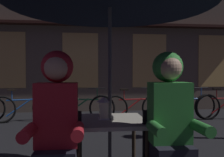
% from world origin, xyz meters
% --- Properties ---
extents(cafe_table, '(0.72, 0.72, 0.74)m').
position_xyz_m(cafe_table, '(0.00, 0.00, 0.64)').
color(cafe_table, '#B2AD9E').
rests_on(cafe_table, ground_plane).
extents(lantern, '(0.11, 0.11, 0.23)m').
position_xyz_m(lantern, '(-0.06, 0.01, 0.86)').
color(lantern, white).
rests_on(lantern, cafe_table).
extents(chair_right, '(0.40, 0.40, 0.87)m').
position_xyz_m(chair_right, '(0.48, -0.37, 0.49)').
color(chair_right, black).
rests_on(chair_right, ground_plane).
extents(person_left_hooded, '(0.45, 0.56, 1.40)m').
position_xyz_m(person_left_hooded, '(-0.48, -0.43, 0.85)').
color(person_left_hooded, black).
rests_on(person_left_hooded, ground_plane).
extents(person_right_hooded, '(0.45, 0.56, 1.40)m').
position_xyz_m(person_right_hooded, '(0.48, -0.43, 0.85)').
color(person_right_hooded, black).
rests_on(person_right_hooded, ground_plane).
extents(shopfront_building, '(10.00, 0.93, 6.20)m').
position_xyz_m(shopfront_building, '(0.69, 5.40, 3.09)').
color(shopfront_building, '#6B5B4C').
rests_on(shopfront_building, ground_plane).
extents(bicycle_second, '(1.64, 0.45, 0.84)m').
position_xyz_m(bicycle_second, '(-1.76, 3.68, 0.35)').
color(bicycle_second, black).
rests_on(bicycle_second, ground_plane).
extents(bicycle_third, '(1.66, 0.38, 0.84)m').
position_xyz_m(bicycle_third, '(-0.35, 3.61, 0.35)').
color(bicycle_third, black).
rests_on(bicycle_third, ground_plane).
extents(bicycle_fourth, '(1.68, 0.22, 0.84)m').
position_xyz_m(bicycle_fourth, '(0.98, 3.48, 0.35)').
color(bicycle_fourth, black).
rests_on(bicycle_fourth, ground_plane).
extents(bicycle_fifth, '(1.65, 0.42, 0.84)m').
position_xyz_m(bicycle_fifth, '(2.35, 3.41, 0.35)').
color(bicycle_fifth, black).
rests_on(bicycle_fifth, ground_plane).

